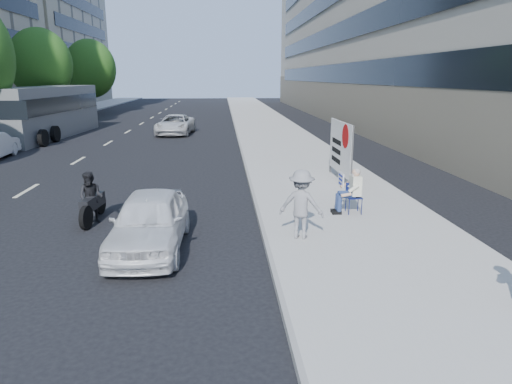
{
  "coord_description": "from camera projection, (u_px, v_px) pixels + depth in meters",
  "views": [
    {
      "loc": [
        0.46,
        -8.22,
        3.92
      ],
      "look_at": [
        1.2,
        1.81,
        1.37
      ],
      "focal_mm": 32.0,
      "sensor_mm": 36.0,
      "label": 1
    }
  ],
  "objects": [
    {
      "name": "bus",
      "position": [
        48.0,
        112.0,
        30.22
      ],
      "size": [
        3.41,
        12.21,
        3.3
      ],
      "rotation": [
        0.0,
        0.0,
        -0.07
      ],
      "color": "slate",
      "rests_on": "ground"
    },
    {
      "name": "white_sedan_far",
      "position": [
        175.0,
        125.0,
        31.89
      ],
      "size": [
        2.65,
        5.04,
        1.35
      ],
      "primitive_type": "imported",
      "rotation": [
        0.0,
        0.0,
        -0.08
      ],
      "color": "silver",
      "rests_on": "ground"
    },
    {
      "name": "jogger",
      "position": [
        301.0,
        204.0,
        10.82
      ],
      "size": [
        1.23,
        0.96,
        1.67
      ],
      "primitive_type": "imported",
      "rotation": [
        0.0,
        0.0,
        2.78
      ],
      "color": "gray",
      "rests_on": "near_sidewalk"
    },
    {
      "name": "seated_protester",
      "position": [
        350.0,
        188.0,
        12.84
      ],
      "size": [
        0.83,
        1.12,
        1.31
      ],
      "color": "navy",
      "rests_on": "near_sidewalk"
    },
    {
      "name": "far_bldg_north",
      "position": [
        0.0,
        2.0,
        63.26
      ],
      "size": [
        22.0,
        28.0,
        28.0
      ],
      "primitive_type": "cube",
      "color": "tan",
      "rests_on": "ground"
    },
    {
      "name": "ground",
      "position": [
        201.0,
        284.0,
        8.88
      ],
      "size": [
        160.0,
        160.0,
        0.0
      ],
      "primitive_type": "plane",
      "color": "black",
      "rests_on": "ground"
    },
    {
      "name": "tree_far_e",
      "position": [
        90.0,
        69.0,
        49.27
      ],
      "size": [
        5.4,
        5.4,
        7.89
      ],
      "color": "#382616",
      "rests_on": "ground"
    },
    {
      "name": "white_sedan_near",
      "position": [
        150.0,
        221.0,
        10.56
      ],
      "size": [
        1.66,
        3.99,
        1.35
      ],
      "primitive_type": "imported",
      "rotation": [
        0.0,
        0.0,
        -0.02
      ],
      "color": "white",
      "rests_on": "ground"
    },
    {
      "name": "protest_banner",
      "position": [
        340.0,
        147.0,
        16.75
      ],
      "size": [
        0.08,
        3.06,
        2.2
      ],
      "color": "#4C4C4C",
      "rests_on": "near_sidewalk"
    },
    {
      "name": "near_sidewalk",
      "position": [
        279.0,
        140.0,
        28.48
      ],
      "size": [
        5.0,
        120.0,
        0.15
      ],
      "primitive_type": "cube",
      "color": "#A9A59E",
      "rests_on": "ground"
    },
    {
      "name": "motorcycle",
      "position": [
        92.0,
        200.0,
        12.52
      ],
      "size": [
        0.76,
        2.05,
        1.42
      ],
      "rotation": [
        0.0,
        0.0,
        -0.13
      ],
      "color": "black",
      "rests_on": "ground"
    },
    {
      "name": "tree_far_d",
      "position": [
        40.0,
        64.0,
        35.71
      ],
      "size": [
        4.8,
        4.8,
        7.65
      ],
      "color": "#382616",
      "rests_on": "ground"
    },
    {
      "name": "near_building",
      "position": [
        416.0,
        3.0,
        38.57
      ],
      "size": [
        14.0,
        70.0,
        20.0
      ],
      "primitive_type": "cube",
      "color": "#A09A8A",
      "rests_on": "ground"
    }
  ]
}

